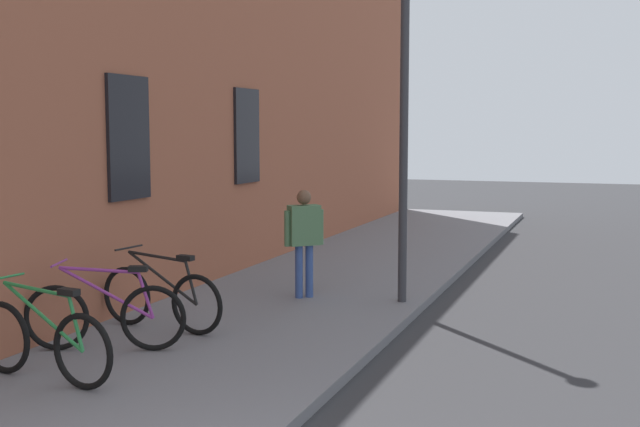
% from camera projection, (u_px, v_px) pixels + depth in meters
% --- Properties ---
extents(ground, '(60.00, 60.00, 0.00)m').
position_uv_depth(ground, '(480.00, 342.00, 9.33)').
color(ground, '#2D2D30').
extents(sidewalk_pavement, '(24.00, 3.50, 0.12)m').
position_uv_depth(sidewalk_pavement, '(321.00, 289.00, 12.14)').
color(sidewalk_pavement, slate).
rests_on(sidewalk_pavement, ground).
extents(station_facade, '(22.00, 0.65, 7.70)m').
position_uv_depth(station_facade, '(229.00, 50.00, 13.38)').
color(station_facade, '#9E563D').
rests_on(station_facade, ground).
extents(bicycle_end_of_row, '(0.48, 1.76, 0.97)m').
position_uv_depth(bicycle_end_of_row, '(42.00, 341.00, 7.46)').
color(bicycle_end_of_row, black).
rests_on(bicycle_end_of_row, sidewalk_pavement).
extents(bicycle_leaning_wall, '(0.71, 1.69, 0.97)m').
position_uv_depth(bicycle_leaning_wall, '(105.00, 315.00, 8.51)').
color(bicycle_leaning_wall, black).
rests_on(bicycle_leaning_wall, sidewalk_pavement).
extents(bicycle_under_window, '(0.48, 1.76, 0.97)m').
position_uv_depth(bicycle_under_window, '(161.00, 298.00, 9.39)').
color(bicycle_under_window, black).
rests_on(bicycle_under_window, sidewalk_pavement).
extents(pedestrian_near_bus, '(0.46, 0.47, 1.54)m').
position_uv_depth(pedestrian_near_bus, '(304.00, 232.00, 11.17)').
color(pedestrian_near_bus, '#334C8C').
rests_on(pedestrian_near_bus, sidewalk_pavement).
extents(street_lamp, '(0.28, 0.28, 5.04)m').
position_uv_depth(street_lamp, '(404.00, 84.00, 10.68)').
color(street_lamp, '#333338').
rests_on(street_lamp, sidewalk_pavement).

